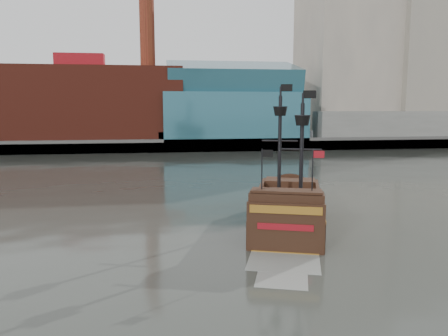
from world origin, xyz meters
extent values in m
plane|color=#272924|center=(0.00, 0.00, 0.00)|extent=(400.00, 400.00, 0.00)
cube|color=slate|center=(0.00, 92.00, 1.00)|extent=(220.00, 60.00, 2.00)
cube|color=#4C4C49|center=(0.00, 62.50, 1.30)|extent=(220.00, 1.00, 2.60)
cube|color=maroon|center=(-22.00, 72.00, 9.50)|extent=(42.00, 18.00, 15.00)
cube|color=#2A6171|center=(10.00, 70.00, 7.00)|extent=(30.00, 16.00, 10.00)
cube|color=#AA9F8D|center=(40.00, 80.00, 25.00)|extent=(20.00, 22.00, 46.00)
cube|color=gray|center=(58.00, 76.00, 21.00)|extent=(18.00, 18.00, 38.00)
cube|color=#AA9F8D|center=(50.00, 97.00, 28.00)|extent=(24.00, 20.00, 52.00)
cube|color=slate|center=(48.00, 66.00, 5.00)|extent=(40.00, 6.00, 6.00)
cylinder|color=maroon|center=(-8.00, 74.00, 28.00)|extent=(3.20, 3.20, 22.00)
cube|color=#2A6171|center=(10.00, 70.00, 15.00)|extent=(28.00, 14.94, 8.78)
cube|color=black|center=(3.84, 6.61, 0.60)|extent=(8.47, 12.89, 2.58)
cube|color=#51351E|center=(3.84, 6.61, 2.04)|extent=(7.62, 11.60, 0.30)
cube|color=black|center=(5.34, 11.14, 2.39)|extent=(4.76, 3.59, 0.99)
cube|color=black|center=(2.21, 1.70, 2.78)|extent=(4.98, 2.99, 1.79)
cube|color=black|center=(1.93, 0.83, 1.19)|extent=(4.70, 1.77, 3.98)
cube|color=#99641D|center=(1.88, 0.70, 2.78)|extent=(4.27, 1.48, 0.50)
cube|color=maroon|center=(1.88, 0.70, 1.69)|extent=(3.33, 1.17, 0.40)
cylinder|color=black|center=(3.55, 8.28, 6.06)|extent=(0.35, 0.35, 7.75)
cylinder|color=black|center=(4.13, 4.63, 5.77)|extent=(0.35, 0.35, 7.16)
cone|color=black|center=(3.55, 8.28, 8.75)|extent=(1.38, 1.38, 0.70)
cone|color=black|center=(4.13, 4.63, 8.15)|extent=(1.38, 1.38, 0.70)
cube|color=black|center=(3.98, 8.13, 10.54)|extent=(0.86, 0.31, 0.55)
cube|color=black|center=(4.55, 4.49, 9.94)|extent=(0.86, 0.31, 0.55)
cube|color=#979C97|center=(1.40, -0.75, 0.01)|extent=(5.14, 4.73, 0.02)
camera|label=1|loc=(-5.71, -24.78, 9.15)|focal=35.00mm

